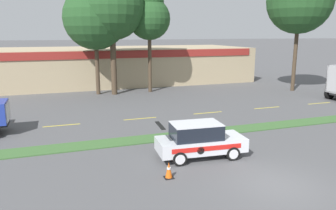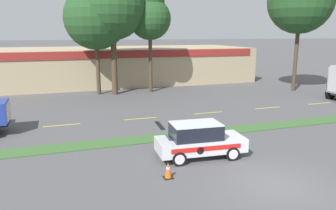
{
  "view_description": "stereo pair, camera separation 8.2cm",
  "coord_description": "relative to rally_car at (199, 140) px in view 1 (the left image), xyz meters",
  "views": [
    {
      "loc": [
        -8.17,
        -10.16,
        6.03
      ],
      "look_at": [
        -1.91,
        7.97,
        1.81
      ],
      "focal_mm": 35.0,
      "sensor_mm": 36.0,
      "label": 1
    },
    {
      "loc": [
        -8.09,
        -10.18,
        6.03
      ],
      "look_at": [
        -1.91,
        7.97,
        1.81
      ],
      "focal_mm": 35.0,
      "sensor_mm": 36.0,
      "label": 2
    }
  ],
  "objects": [
    {
      "name": "ground_plane",
      "position": [
        1.7,
        -3.87,
        -0.89
      ],
      "size": [
        600.0,
        600.0,
        0.0
      ],
      "primitive_type": "plane",
      "color": "#515154"
    },
    {
      "name": "grass_verge",
      "position": [
        1.7,
        3.48,
        -0.86
      ],
      "size": [
        120.0,
        1.45,
        0.06
      ],
      "primitive_type": "cube",
      "color": "#3D6633",
      "rests_on": "ground_plane"
    },
    {
      "name": "centre_line_3",
      "position": [
        -6.33,
        8.2,
        -0.89
      ],
      "size": [
        2.4,
        0.14,
        0.01
      ],
      "primitive_type": "cube",
      "color": "yellow",
      "rests_on": "ground_plane"
    },
    {
      "name": "centre_line_4",
      "position": [
        -0.93,
        8.2,
        -0.89
      ],
      "size": [
        2.4,
        0.14,
        0.01
      ],
      "primitive_type": "cube",
      "color": "yellow",
      "rests_on": "ground_plane"
    },
    {
      "name": "centre_line_5",
      "position": [
        4.47,
        8.2,
        -0.89
      ],
      "size": [
        2.4,
        0.14,
        0.01
      ],
      "primitive_type": "cube",
      "color": "yellow",
      "rests_on": "ground_plane"
    },
    {
      "name": "centre_line_6",
      "position": [
        9.87,
        8.2,
        -0.89
      ],
      "size": [
        2.4,
        0.14,
        0.01
      ],
      "primitive_type": "cube",
      "color": "yellow",
      "rests_on": "ground_plane"
    },
    {
      "name": "centre_line_7",
      "position": [
        15.27,
        8.2,
        -0.89
      ],
      "size": [
        2.4,
        0.14,
        0.01
      ],
      "primitive_type": "cube",
      "color": "yellow",
      "rests_on": "ground_plane"
    },
    {
      "name": "rally_car",
      "position": [
        0.0,
        0.0,
        0.0
      ],
      "size": [
        4.45,
        2.12,
        1.79
      ],
      "color": "silver",
      "rests_on": "ground_plane"
    },
    {
      "name": "traffic_cone",
      "position": [
        -2.21,
        -1.8,
        -0.54
      ],
      "size": [
        0.39,
        0.39,
        0.71
      ],
      "color": "black",
      "rests_on": "ground_plane"
    },
    {
      "name": "store_building_backdrop",
      "position": [
        -2.09,
        27.07,
        1.23
      ],
      "size": [
        38.4,
        12.1,
        4.24
      ],
      "color": "tan",
      "rests_on": "ground_plane"
    },
    {
      "name": "tree_behind_left",
      "position": [
        -0.97,
        18.43,
        8.21
      ],
      "size": [
        6.31,
        6.31,
        13.22
      ],
      "color": "#473828",
      "rests_on": "ground_plane"
    },
    {
      "name": "tree_behind_centre",
      "position": [
        2.82,
        18.63,
        6.94
      ],
      "size": [
        4.23,
        4.23,
        10.61
      ],
      "color": "#473828",
      "rests_on": "ground_plane"
    },
    {
      "name": "tree_behind_far_right",
      "position": [
        -2.5,
        19.04,
        7.17
      ],
      "size": [
        6.1,
        6.1,
        12.04
      ],
      "color": "#473828",
      "rests_on": "ground_plane"
    }
  ]
}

